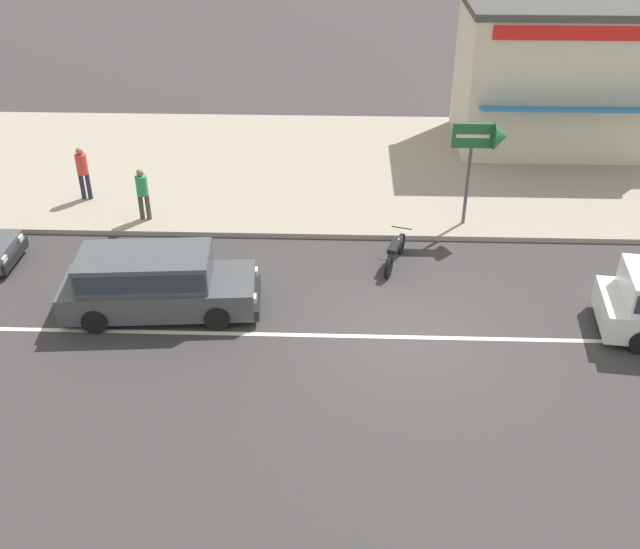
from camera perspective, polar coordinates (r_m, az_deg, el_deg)
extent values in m
plane|color=#383535|center=(17.40, 6.57, -4.77)|extent=(160.00, 160.00, 0.00)
cube|color=silver|center=(17.40, 6.57, -4.76)|extent=(50.40, 0.14, 0.01)
cube|color=#9E9384|center=(25.82, 5.21, 8.09)|extent=(68.00, 10.00, 0.15)
cube|color=black|center=(21.47, -22.21, 1.37)|extent=(0.13, 1.60, 0.28)
cube|color=white|center=(21.84, -21.87, 2.58)|extent=(0.08, 0.24, 0.14)
cube|color=white|center=(20.94, -22.94, 1.07)|extent=(0.08, 0.24, 0.14)
cube|color=#47494F|center=(18.33, -12.08, -1.33)|extent=(4.67, 2.11, 0.70)
cube|color=#47494F|center=(18.03, -13.21, 0.53)|extent=(3.18, 1.82, 0.70)
cube|color=#28333D|center=(18.03, -13.21, 0.53)|extent=(3.06, 1.84, 0.45)
cube|color=black|center=(18.20, -4.79, -1.72)|extent=(0.26, 1.72, 0.28)
cube|color=white|center=(18.53, -4.89, 0.25)|extent=(0.10, 0.25, 0.14)
cube|color=white|center=(17.49, -4.99, -1.82)|extent=(0.10, 0.25, 0.14)
cylinder|color=black|center=(18.96, -7.48, -0.43)|extent=(0.62, 0.27, 0.60)
cylinder|color=black|center=(17.57, -7.84, -3.28)|extent=(0.62, 0.27, 0.60)
cylinder|color=black|center=(19.42, -15.78, -0.62)|extent=(0.62, 0.27, 0.60)
cylinder|color=black|center=(18.07, -16.77, -3.40)|extent=(0.62, 0.27, 0.60)
cylinder|color=black|center=(19.55, 22.35, -1.71)|extent=(0.62, 0.29, 0.60)
cylinder|color=black|center=(20.61, 6.19, 2.36)|extent=(0.26, 0.56, 0.56)
cylinder|color=black|center=(19.46, 5.24, 0.53)|extent=(0.26, 0.56, 0.56)
cube|color=black|center=(19.93, 5.76, 1.97)|extent=(0.47, 1.15, 0.18)
cube|color=black|center=(19.72, 5.66, 2.10)|extent=(0.41, 0.66, 0.12)
ellipsoid|color=black|center=(20.08, 5.95, 2.58)|extent=(0.35, 0.45, 0.22)
cylinder|color=#232326|center=(20.35, 6.25, 3.55)|extent=(0.54, 0.19, 0.03)
cylinder|color=#4C4C51|center=(21.77, 11.13, 6.63)|extent=(0.10, 0.10, 2.34)
cube|color=#236638|center=(21.16, 11.56, 10.32)|extent=(1.13, 0.06, 0.69)
cone|color=#236638|center=(21.30, 13.57, 10.21)|extent=(0.36, 0.76, 0.76)
cube|color=white|center=(21.13, 11.58, 10.28)|extent=(0.91, 0.01, 0.10)
cylinder|color=#4C4238|center=(22.54, -13.46, 5.04)|extent=(0.14, 0.14, 0.78)
cylinder|color=#4C4238|center=(22.49, -12.97, 5.04)|extent=(0.14, 0.14, 0.78)
cylinder|color=#389956|center=(22.23, -13.43, 6.62)|extent=(0.34, 0.34, 0.59)
sphere|color=#997051|center=(22.07, -13.56, 7.56)|extent=(0.21, 0.21, 0.21)
cylinder|color=#232838|center=(24.31, -17.66, 6.43)|extent=(0.14, 0.14, 0.83)
cylinder|color=#232838|center=(24.24, -17.21, 6.44)|extent=(0.14, 0.14, 0.83)
cylinder|color=#D63D33|center=(23.99, -17.71, 8.01)|extent=(0.34, 0.34, 0.62)
sphere|color=#997051|center=(23.84, -17.87, 8.94)|extent=(0.22, 0.22, 0.22)
cube|color=beige|center=(28.26, 17.84, 14.03)|extent=(6.88, 4.15, 4.69)
cube|color=#474442|center=(27.69, 18.70, 18.87)|extent=(7.02, 4.23, 0.24)
cube|color=#286BA3|center=(26.12, 18.98, 11.80)|extent=(6.19, 0.90, 0.28)
cube|color=red|center=(25.81, 19.71, 16.92)|extent=(5.85, 0.08, 0.44)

